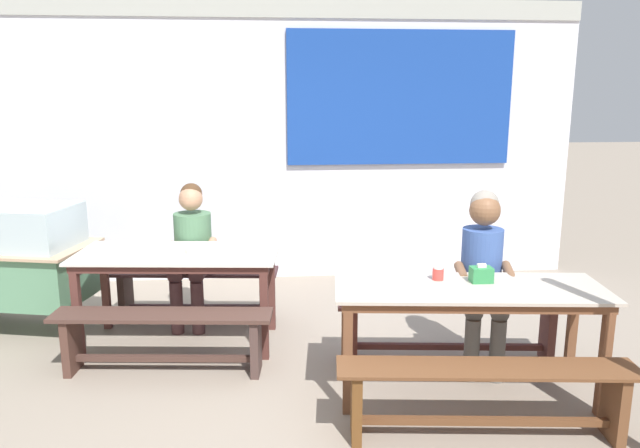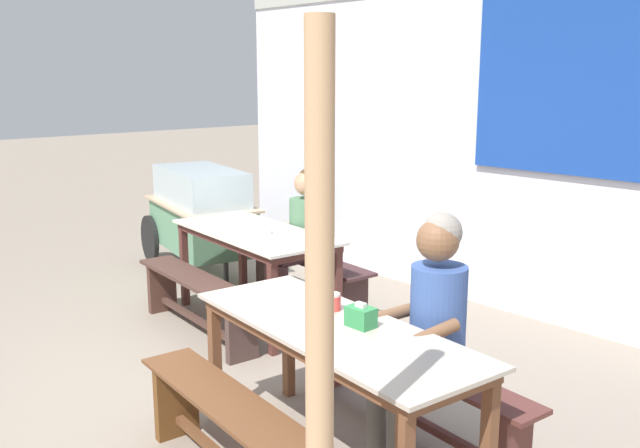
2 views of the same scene
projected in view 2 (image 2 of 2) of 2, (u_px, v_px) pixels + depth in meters
name	position (u px, v px, depth m)	size (l,w,h in m)	color
ground_plane	(232.00, 388.00, 4.61)	(40.00, 40.00, 0.00)	gray
backdrop_wall	(488.00, 130.00, 6.07)	(6.33, 0.23, 2.99)	white
dining_table_far	(255.00, 240.00, 5.77)	(1.67, 0.88, 0.78)	silver
dining_table_near	(334.00, 340.00, 3.58)	(1.85, 0.83, 0.78)	beige
bench_far_back	(308.00, 274.00, 6.17)	(1.54, 0.46, 0.46)	#402728
bench_far_front	(198.00, 296.00, 5.53)	(1.63, 0.45, 0.46)	#493028
bench_near_back	(408.00, 383.00, 3.98)	(1.75, 0.42, 0.46)	brown
bench_near_front	(245.00, 443.00, 3.35)	(1.80, 0.48, 0.46)	brown
food_cart	(201.00, 211.00, 7.24)	(1.93, 1.13, 1.10)	#5E946D
person_center_facing	(302.00, 230.00, 6.04)	(0.47, 0.57, 1.26)	#4F3032
person_right_near_table	(428.00, 318.00, 3.69)	(0.46, 0.55, 1.34)	#64605A
tissue_box	(361.00, 317.00, 3.53)	(0.14, 0.10, 0.13)	#31884A
condiment_jar	(334.00, 302.00, 3.79)	(0.08, 0.08, 0.10)	#DF423B
soup_bowl	(262.00, 231.00, 5.62)	(0.16, 0.16, 0.04)	silver
wooden_support_post	(320.00, 365.00, 2.27)	(0.09, 0.09, 2.21)	tan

